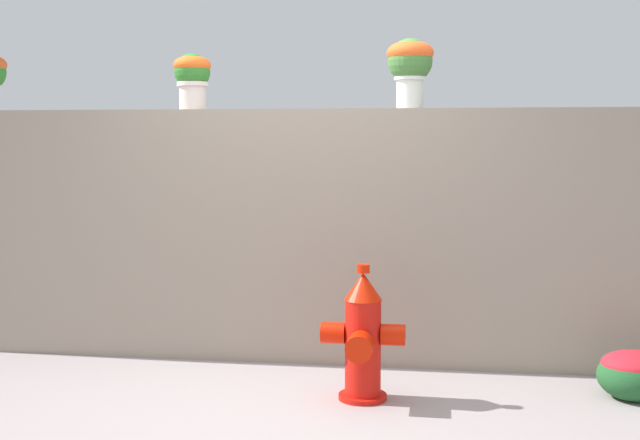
% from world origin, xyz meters
% --- Properties ---
extents(ground_plane, '(24.00, 24.00, 0.00)m').
position_xyz_m(ground_plane, '(0.00, 0.00, 0.00)').
color(ground_plane, '#9C8F90').
extents(stone_wall, '(5.44, 0.32, 1.78)m').
position_xyz_m(stone_wall, '(0.00, 1.15, 0.89)').
color(stone_wall, gray).
rests_on(stone_wall, ground).
extents(potted_plant_1, '(0.27, 0.27, 0.40)m').
position_xyz_m(potted_plant_1, '(-0.80, 1.16, 2.03)').
color(potted_plant_1, beige).
rests_on(potted_plant_1, stone_wall).
extents(potted_plant_2, '(0.32, 0.32, 0.48)m').
position_xyz_m(potted_plant_2, '(0.75, 1.13, 2.09)').
color(potted_plant_2, silver).
rests_on(potted_plant_2, stone_wall).
extents(fire_hydrant, '(0.51, 0.42, 0.83)m').
position_xyz_m(fire_hydrant, '(0.52, 0.27, 0.38)').
color(fire_hydrant, red).
rests_on(fire_hydrant, ground).
extents(flower_bush_left, '(0.46, 0.41, 0.31)m').
position_xyz_m(flower_bush_left, '(2.16, 0.55, 0.16)').
color(flower_bush_left, '#21562A').
rests_on(flower_bush_left, ground).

